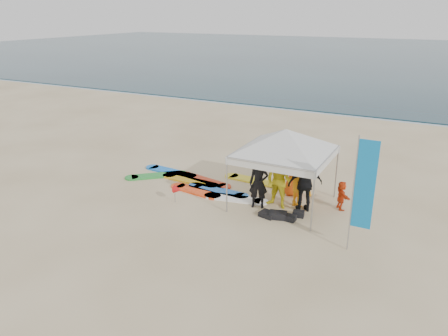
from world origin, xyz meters
TOP-DOWN VIEW (x-y plane):
  - ground at (0.00, 0.00)m, footprint 120.00×120.00m
  - ocean at (0.00, 60.00)m, footprint 160.00×84.00m
  - shoreline_foam at (0.00, 18.20)m, footprint 160.00×1.20m
  - person_black_a at (1.69, 2.61)m, footprint 0.74×0.59m
  - person_yellow at (2.30, 2.91)m, footprint 1.02×0.85m
  - person_orange_a at (2.88, 3.30)m, footprint 1.22×1.01m
  - person_black_b at (3.17, 3.05)m, footprint 1.22×1.03m
  - person_orange_b at (2.43, 4.12)m, footprint 0.98×0.75m
  - person_seated at (4.24, 3.74)m, footprint 0.74×0.94m
  - canopy_tent at (2.37, 3.20)m, footprint 4.08×4.08m
  - feather_flag at (5.29, 1.16)m, footprint 0.57×0.04m
  - marker_pennant at (-0.92, 1.62)m, footprint 0.28×0.28m
  - gear_pile at (2.68, 2.16)m, footprint 1.38×0.87m
  - surfboard_spread at (-1.08, 3.55)m, footprint 5.72×2.67m

SIDE VIEW (x-z plane):
  - ground at x=0.00m, z-range 0.00..0.00m
  - shoreline_foam at x=0.00m, z-range 0.00..0.01m
  - surfboard_spread at x=-1.08m, z-range 0.00..0.07m
  - ocean at x=0.00m, z-range 0.00..0.08m
  - gear_pile at x=2.68m, z-range -0.01..0.21m
  - marker_pennant at x=-0.92m, z-range 0.18..0.81m
  - person_seated at x=4.24m, z-range 0.00..1.00m
  - person_orange_a at x=2.88m, z-range 0.00..1.65m
  - person_black_a at x=1.69m, z-range 0.00..1.76m
  - person_orange_b at x=2.43m, z-range 0.00..1.79m
  - person_yellow at x=2.30m, z-range 0.00..1.90m
  - person_black_b at x=3.17m, z-range 0.00..1.95m
  - feather_flag at x=5.29m, z-range 0.29..3.64m
  - canopy_tent at x=2.37m, z-range 1.14..4.22m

